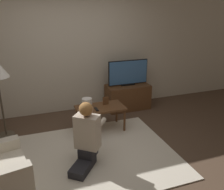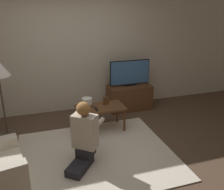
% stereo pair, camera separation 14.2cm
% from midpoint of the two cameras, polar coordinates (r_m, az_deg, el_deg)
% --- Properties ---
extents(ground_plane, '(10.00, 10.00, 0.00)m').
position_cam_midpoint_polar(ground_plane, '(3.95, -2.51, -13.59)').
color(ground_plane, brown).
extents(wall_back, '(10.00, 0.06, 2.60)m').
position_cam_midpoint_polar(wall_back, '(5.25, -8.45, 10.13)').
color(wall_back, beige).
rests_on(wall_back, ground_plane).
extents(rug, '(2.32, 2.02, 0.02)m').
position_cam_midpoint_polar(rug, '(3.95, -2.51, -13.50)').
color(rug, beige).
rests_on(rug, ground_plane).
extents(tv_stand, '(0.93, 0.47, 0.54)m').
position_cam_midpoint_polar(tv_stand, '(5.49, 4.71, -0.46)').
color(tv_stand, brown).
rests_on(tv_stand, ground_plane).
extents(tv, '(0.88, 0.08, 0.55)m').
position_cam_midpoint_polar(tv, '(5.33, 4.86, 5.07)').
color(tv, black).
rests_on(tv, tv_stand).
extents(coffee_table, '(0.86, 0.48, 0.46)m').
position_cam_midpoint_polar(coffee_table, '(4.49, -1.78, -3.34)').
color(coffee_table, brown).
rests_on(coffee_table, ground_plane).
extents(person_kneeling, '(0.71, 0.80, 0.95)m').
position_cam_midpoint_polar(person_kneeling, '(3.54, -5.19, -9.00)').
color(person_kneeling, '#232328').
rests_on(person_kneeling, rug).
extents(picture_frame, '(0.11, 0.01, 0.15)m').
position_cam_midpoint_polar(picture_frame, '(4.54, -0.52, -1.30)').
color(picture_frame, brown).
rests_on(picture_frame, coffee_table).
extents(table_lamp, '(0.18, 0.18, 0.17)m').
position_cam_midpoint_polar(table_lamp, '(4.43, -4.82, -1.56)').
color(table_lamp, '#4C3823').
rests_on(table_lamp, coffee_table).
extents(remote, '(0.04, 0.15, 0.02)m').
position_cam_midpoint_polar(remote, '(4.35, -2.69, -3.22)').
color(remote, black).
rests_on(remote, coffee_table).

